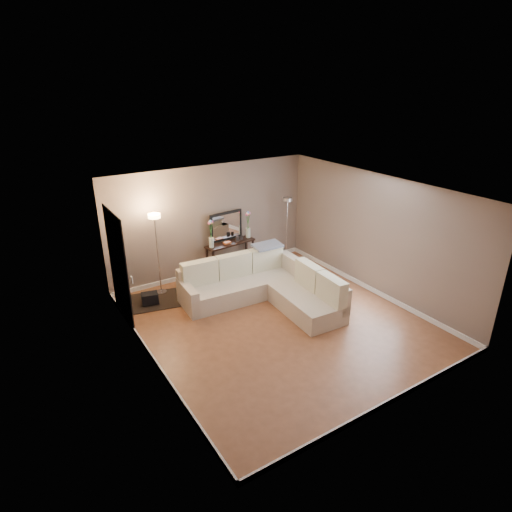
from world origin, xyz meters
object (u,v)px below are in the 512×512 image
console_table (228,256)px  floor_lamp_unlit (287,217)px  sectional_sofa (264,286)px  floor_lamp_lit (156,238)px

console_table → floor_lamp_unlit: size_ratio=0.75×
sectional_sofa → floor_lamp_unlit: (1.59, 1.38, 0.87)m
floor_lamp_unlit → console_table: bearing=171.8°
floor_lamp_lit → floor_lamp_unlit: size_ratio=1.06×
floor_lamp_lit → sectional_sofa: bearing=-41.1°
console_table → floor_lamp_lit: 1.94m
sectional_sofa → console_table: (0.03, 1.60, 0.10)m
sectional_sofa → floor_lamp_unlit: floor_lamp_unlit is taller
sectional_sofa → floor_lamp_unlit: 2.27m
console_table → floor_lamp_unlit: floor_lamp_unlit is taller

